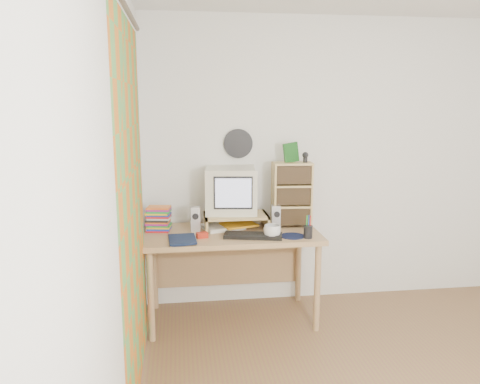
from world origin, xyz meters
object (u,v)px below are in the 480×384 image
object	(u,v)px
crt_monitor	(231,191)
mug	(272,232)
keyboard	(253,236)
diary	(169,239)
cd_rack	(292,194)
dvd_stack	(158,215)
desk	(231,245)

from	to	relation	value
crt_monitor	mug	distance (m)	0.53
keyboard	diary	world-z (taller)	diary
cd_rack	mug	distance (m)	0.47
crt_monitor	keyboard	world-z (taller)	crt_monitor
keyboard	mug	xyz separation A→B (m)	(0.14, -0.04, 0.04)
cd_rack	mug	xyz separation A→B (m)	(-0.24, -0.34, -0.22)
dvd_stack	cd_rack	size ratio (longest dim) A/B	0.48
desk	dvd_stack	world-z (taller)	dvd_stack
crt_monitor	keyboard	bearing A→B (deg)	-60.58
dvd_stack	cd_rack	world-z (taller)	cd_rack
dvd_stack	mug	xyz separation A→B (m)	(0.87, -0.33, -0.08)
keyboard	diary	bearing A→B (deg)	-164.43
keyboard	cd_rack	size ratio (longest dim) A/B	0.83
keyboard	desk	bearing A→B (deg)	134.16
cd_rack	diary	world-z (taller)	cd_rack
crt_monitor	keyboard	size ratio (longest dim) A/B	0.89
desk	mug	size ratio (longest dim) A/B	10.65
desk	keyboard	xyz separation A→B (m)	(0.15, -0.24, 0.15)
diary	dvd_stack	bearing A→B (deg)	101.70
mug	desk	bearing A→B (deg)	135.74
cd_rack	diary	distance (m)	1.10
crt_monitor	cd_rack	xyz separation A→B (m)	(0.51, -0.02, -0.04)
dvd_stack	mug	world-z (taller)	dvd_stack
desk	dvd_stack	xyz separation A→B (m)	(-0.58, 0.04, 0.26)
keyboard	mug	size ratio (longest dim) A/B	3.40
dvd_stack	crt_monitor	bearing A→B (deg)	13.87
desk	dvd_stack	bearing A→B (deg)	175.59
desk	keyboard	world-z (taller)	keyboard
crt_monitor	dvd_stack	xyz separation A→B (m)	(-0.60, -0.04, -0.18)
desk	keyboard	distance (m)	0.32
keyboard	diary	distance (m)	0.65
diary	keyboard	bearing A→B (deg)	-0.54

